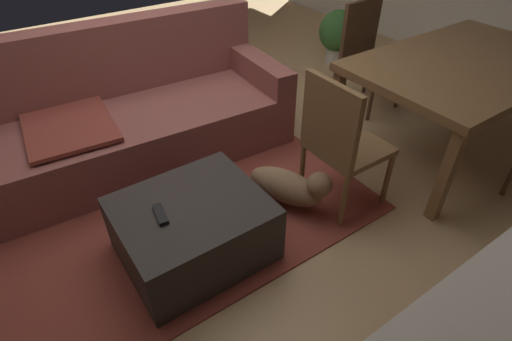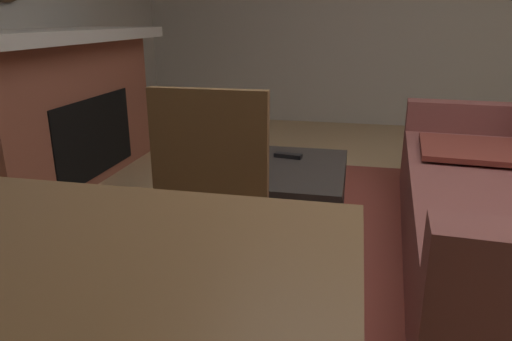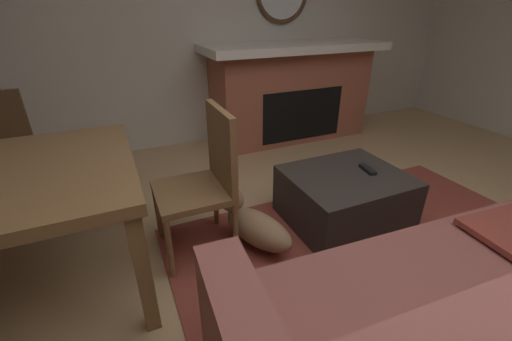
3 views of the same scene
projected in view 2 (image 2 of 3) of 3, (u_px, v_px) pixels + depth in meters
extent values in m
plane|color=tan|center=(451.00, 289.00, 2.12)|extent=(8.39, 8.39, 0.00)
cube|color=beige|center=(408.00, 8.00, 4.97)|extent=(0.12, 6.29, 2.52)
cube|color=brown|center=(382.00, 238.00, 2.59)|extent=(2.60, 2.00, 0.01)
cube|color=#9E5642|center=(55.00, 114.00, 3.37)|extent=(1.79, 0.60, 1.01)
cube|color=black|center=(90.00, 137.00, 3.37)|extent=(0.99, 0.10, 0.56)
cube|color=white|center=(51.00, 35.00, 3.19)|extent=(2.03, 0.76, 0.08)
cube|color=#8C4C47|center=(505.00, 222.00, 2.30)|extent=(2.34, 1.07, 0.42)
cube|color=#8C4C47|center=(479.00, 118.00, 3.17)|extent=(0.24, 0.94, 0.20)
cube|color=brown|center=(495.00, 151.00, 2.64)|extent=(0.62, 0.84, 0.03)
cube|color=#2D2826|center=(281.00, 199.00, 2.64)|extent=(0.81, 0.69, 0.39)
cube|color=black|center=(288.00, 156.00, 2.73)|extent=(0.07, 0.17, 0.02)
cube|color=brown|center=(193.00, 244.00, 1.60)|extent=(0.44, 0.44, 0.04)
cube|color=brown|center=(209.00, 155.00, 1.71)|extent=(0.04, 0.44, 0.48)
cylinder|color=brown|center=(117.00, 327.00, 1.53)|extent=(0.04, 0.04, 0.41)
cylinder|color=brown|center=(262.00, 278.00, 1.82)|extent=(0.04, 0.04, 0.41)
cylinder|color=brown|center=(165.00, 267.00, 1.90)|extent=(0.04, 0.04, 0.41)
ellipsoid|color=#8C6B4C|center=(263.00, 267.00, 1.99)|extent=(0.40, 0.57, 0.22)
sphere|color=#8C6B4C|center=(206.00, 247.00, 1.91)|extent=(0.16, 0.16, 0.16)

